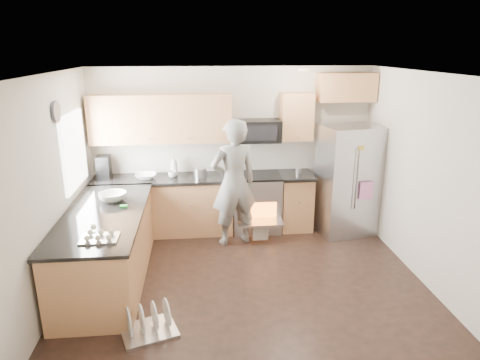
{
  "coord_description": "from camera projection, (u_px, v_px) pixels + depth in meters",
  "views": [
    {
      "loc": [
        -0.55,
        -4.8,
        2.88
      ],
      "look_at": [
        -0.03,
        0.5,
        1.22
      ],
      "focal_mm": 32.0,
      "sensor_mm": 36.0,
      "label": 1
    }
  ],
  "objects": [
    {
      "name": "ground",
      "position": [
        246.0,
        282.0,
        5.47
      ],
      "size": [
        4.5,
        4.5,
        0.0
      ],
      "primitive_type": "plane",
      "color": "black",
      "rests_on": "ground"
    },
    {
      "name": "room_shell",
      "position": [
        243.0,
        155.0,
        4.98
      ],
      "size": [
        4.54,
        4.04,
        2.62
      ],
      "color": "beige",
      "rests_on": "ground"
    },
    {
      "name": "back_cabinet_run",
      "position": [
        197.0,
        173.0,
        6.78
      ],
      "size": [
        4.45,
        0.64,
        2.5
      ],
      "color": "#BC804B",
      "rests_on": "ground"
    },
    {
      "name": "peninsula",
      "position": [
        107.0,
        247.0,
        5.4
      ],
      "size": [
        0.96,
        2.36,
        1.04
      ],
      "color": "#BC804B",
      "rests_on": "ground"
    },
    {
      "name": "stove_range",
      "position": [
        256.0,
        190.0,
        6.91
      ],
      "size": [
        0.76,
        0.97,
        1.79
      ],
      "color": "#B7B7BC",
      "rests_on": "ground"
    },
    {
      "name": "refrigerator",
      "position": [
        347.0,
        180.0,
        6.75
      ],
      "size": [
        0.95,
        0.8,
        1.74
      ],
      "rotation": [
        0.0,
        0.0,
        0.17
      ],
      "color": "#B7B7BC",
      "rests_on": "ground"
    },
    {
      "name": "person",
      "position": [
        234.0,
        183.0,
        6.32
      ],
      "size": [
        0.8,
        0.63,
        1.92
      ],
      "primitive_type": "imported",
      "rotation": [
        0.0,
        0.0,
        3.42
      ],
      "color": "gray",
      "rests_on": "ground"
    },
    {
      "name": "dish_rack",
      "position": [
        149.0,
        325.0,
        4.49
      ],
      "size": [
        0.67,
        0.6,
        0.34
      ],
      "rotation": [
        0.0,
        0.0,
        0.33
      ],
      "color": "#B7B7BC",
      "rests_on": "ground"
    }
  ]
}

